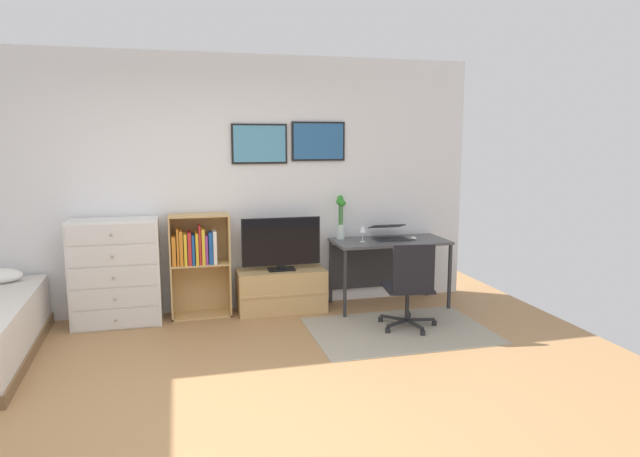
{
  "coord_description": "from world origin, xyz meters",
  "views": [
    {
      "loc": [
        -0.17,
        -3.56,
        1.82
      ],
      "look_at": [
        1.12,
        1.5,
        0.99
      ],
      "focal_mm": 31.4,
      "sensor_mm": 36.0,
      "label": 1
    }
  ],
  "objects_px": {
    "tv_stand": "(281,290)",
    "bamboo_vase": "(341,216)",
    "computer_mouse": "(413,238)",
    "dresser": "(116,272)",
    "television": "(281,244)",
    "office_chair": "(410,284)",
    "wine_glass": "(363,229)",
    "desk": "(387,251)",
    "laptop": "(389,233)",
    "bookshelf": "(197,257)"
  },
  "relations": [
    {
      "from": "computer_mouse",
      "to": "bookshelf",
      "type": "bearing_deg",
      "value": 175.2
    },
    {
      "from": "tv_stand",
      "to": "television",
      "type": "distance_m",
      "value": 0.51
    },
    {
      "from": "dresser",
      "to": "desk",
      "type": "bearing_deg",
      "value": -0.17
    },
    {
      "from": "television",
      "to": "computer_mouse",
      "type": "height_order",
      "value": "television"
    },
    {
      "from": "bookshelf",
      "to": "wine_glass",
      "type": "bearing_deg",
      "value": -6.16
    },
    {
      "from": "television",
      "to": "bamboo_vase",
      "type": "xyz_separation_m",
      "value": [
        0.68,
        0.11,
        0.26
      ]
    },
    {
      "from": "television",
      "to": "wine_glass",
      "type": "relative_size",
      "value": 4.64
    },
    {
      "from": "dresser",
      "to": "bamboo_vase",
      "type": "bearing_deg",
      "value": 2.55
    },
    {
      "from": "dresser",
      "to": "wine_glass",
      "type": "relative_size",
      "value": 5.85
    },
    {
      "from": "office_chair",
      "to": "bamboo_vase",
      "type": "relative_size",
      "value": 1.78
    },
    {
      "from": "dresser",
      "to": "bamboo_vase",
      "type": "relative_size",
      "value": 2.17
    },
    {
      "from": "office_chair",
      "to": "bamboo_vase",
      "type": "distance_m",
      "value": 1.2
    },
    {
      "from": "laptop",
      "to": "office_chair",
      "type": "bearing_deg",
      "value": -96.42
    },
    {
      "from": "bookshelf",
      "to": "dresser",
      "type": "bearing_deg",
      "value": -175.52
    },
    {
      "from": "wine_glass",
      "to": "television",
      "type": "bearing_deg",
      "value": 172.27
    },
    {
      "from": "bookshelf",
      "to": "office_chair",
      "type": "xyz_separation_m",
      "value": [
        1.95,
        -0.95,
        -0.17
      ]
    },
    {
      "from": "dresser",
      "to": "tv_stand",
      "type": "distance_m",
      "value": 1.68
    },
    {
      "from": "bookshelf",
      "to": "tv_stand",
      "type": "relative_size",
      "value": 1.14
    },
    {
      "from": "laptop",
      "to": "computer_mouse",
      "type": "bearing_deg",
      "value": -24.61
    },
    {
      "from": "office_chair",
      "to": "dresser",
      "type": "bearing_deg",
      "value": 170.61
    },
    {
      "from": "dresser",
      "to": "computer_mouse",
      "type": "bearing_deg",
      "value": -2.44
    },
    {
      "from": "tv_stand",
      "to": "bamboo_vase",
      "type": "distance_m",
      "value": 1.03
    },
    {
      "from": "laptop",
      "to": "wine_glass",
      "type": "distance_m",
      "value": 0.37
    },
    {
      "from": "desk",
      "to": "wine_glass",
      "type": "xyz_separation_m",
      "value": [
        -0.32,
        -0.12,
        0.27
      ]
    },
    {
      "from": "television",
      "to": "laptop",
      "type": "height_order",
      "value": "television"
    },
    {
      "from": "wine_glass",
      "to": "computer_mouse",
      "type": "bearing_deg",
      "value": -0.74
    },
    {
      "from": "dresser",
      "to": "bookshelf",
      "type": "xyz_separation_m",
      "value": [
        0.79,
        0.06,
        0.1
      ]
    },
    {
      "from": "tv_stand",
      "to": "computer_mouse",
      "type": "xyz_separation_m",
      "value": [
        1.44,
        -0.15,
        0.53
      ]
    },
    {
      "from": "laptop",
      "to": "wine_glass",
      "type": "relative_size",
      "value": 2.27
    },
    {
      "from": "office_chair",
      "to": "computer_mouse",
      "type": "distance_m",
      "value": 0.89
    },
    {
      "from": "tv_stand",
      "to": "laptop",
      "type": "relative_size",
      "value": 2.29
    },
    {
      "from": "television",
      "to": "bamboo_vase",
      "type": "distance_m",
      "value": 0.74
    },
    {
      "from": "desk",
      "to": "wine_glass",
      "type": "distance_m",
      "value": 0.44
    },
    {
      "from": "bookshelf",
      "to": "television",
      "type": "relative_size",
      "value": 1.28
    },
    {
      "from": "laptop",
      "to": "bamboo_vase",
      "type": "distance_m",
      "value": 0.57
    },
    {
      "from": "office_chair",
      "to": "wine_glass",
      "type": "xyz_separation_m",
      "value": [
        -0.22,
        0.76,
        0.42
      ]
    },
    {
      "from": "bamboo_vase",
      "to": "tv_stand",
      "type": "bearing_deg",
      "value": -172.58
    },
    {
      "from": "bookshelf",
      "to": "tv_stand",
      "type": "xyz_separation_m",
      "value": [
        0.87,
        -0.05,
        -0.4
      ]
    },
    {
      "from": "tv_stand",
      "to": "computer_mouse",
      "type": "distance_m",
      "value": 1.55
    },
    {
      "from": "tv_stand",
      "to": "television",
      "type": "xyz_separation_m",
      "value": [
        0.0,
        -0.02,
        0.51
      ]
    },
    {
      "from": "computer_mouse",
      "to": "wine_glass",
      "type": "bearing_deg",
      "value": 179.26
    },
    {
      "from": "tv_stand",
      "to": "laptop",
      "type": "xyz_separation_m",
      "value": [
        1.21,
        -0.03,
        0.58
      ]
    },
    {
      "from": "tv_stand",
      "to": "laptop",
      "type": "height_order",
      "value": "laptop"
    },
    {
      "from": "tv_stand",
      "to": "wine_glass",
      "type": "bearing_deg",
      "value": -9.18
    },
    {
      "from": "tv_stand",
      "to": "bamboo_vase",
      "type": "bearing_deg",
      "value": 7.42
    },
    {
      "from": "laptop",
      "to": "bamboo_vase",
      "type": "bearing_deg",
      "value": 168.6
    },
    {
      "from": "dresser",
      "to": "desk",
      "type": "height_order",
      "value": "dresser"
    },
    {
      "from": "desk",
      "to": "television",
      "type": "bearing_deg",
      "value": 179.94
    },
    {
      "from": "desk",
      "to": "office_chair",
      "type": "distance_m",
      "value": 0.9
    },
    {
      "from": "tv_stand",
      "to": "dresser",
      "type": "bearing_deg",
      "value": -179.48
    }
  ]
}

